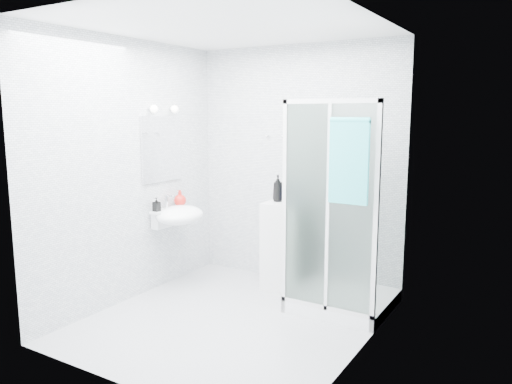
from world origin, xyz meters
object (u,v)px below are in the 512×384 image
Objects in this scene: wall_basin at (178,215)px; storage_cabinet at (284,246)px; shower_enclosure at (333,263)px; shampoo_bottle_a at (278,188)px; hand_towel at (349,159)px; soap_dispenser_orange at (180,198)px; soap_dispenser_black at (157,204)px; shampoo_bottle_b at (291,192)px.

storage_cabinet is (0.99, 0.55, -0.32)m from wall_basin.
storage_cabinet is at bearing 29.11° from wall_basin.
shower_enclosure is 1.01m from shampoo_bottle_a.
wall_basin is 2.06m from hand_towel.
shower_enclosure reaches higher than storage_cabinet.
soap_dispenser_orange is at bearing 122.55° from wall_basin.
shower_enclosure reaches higher than wall_basin.
shampoo_bottle_a is at bearing 36.04° from soap_dispenser_black.
wall_basin is at bearing -151.91° from shampoo_bottle_b.
hand_towel is at bearing -2.52° from wall_basin.
storage_cabinet is at bearing 145.97° from hand_towel.
shampoo_bottle_b is 1.58× the size of soap_dispenser_black.
storage_cabinet is 3.31× the size of shampoo_bottle_a.
shampoo_bottle_a is (-1.02, 0.65, -0.41)m from hand_towel.
shower_enclosure is 2.76× the size of hand_towel.
hand_towel is at bearing 2.92° from soap_dispenser_black.
shampoo_bottle_a is 1.25× the size of shampoo_bottle_b.
shampoo_bottle_a reaches higher than soap_dispenser_orange.
soap_dispenser_black is at bearing -177.08° from hand_towel.
shampoo_bottle_b is 1.31× the size of soap_dispenser_orange.
shampoo_bottle_b reaches higher than wall_basin.
storage_cabinet is (-0.66, 0.24, 0.03)m from shower_enclosure.
storage_cabinet is 0.62m from shampoo_bottle_a.
shampoo_bottle_a is at bearing 20.59° from soap_dispenser_orange.
shampoo_bottle_b is (-0.87, 0.65, -0.44)m from hand_towel.
shower_enclosure is 1.16m from hand_towel.
hand_towel is 2.54× the size of shampoo_bottle_a.
shampoo_bottle_b is at bearing 28.09° from wall_basin.
hand_towel is (0.28, -0.40, 1.05)m from shower_enclosure.
soap_dispenser_orange is 0.37m from soap_dispenser_black.
shampoo_bottle_b is at bearing 32.55° from soap_dispenser_black.
wall_basin is at bearing -154.41° from storage_cabinet.
shampoo_bottle_a is at bearing 161.83° from shower_enclosure.
shower_enclosure reaches higher than shampoo_bottle_b.
shampoo_bottle_a is at bearing -178.68° from shampoo_bottle_b.
shampoo_bottle_b is at bearing 143.41° from hand_towel.
storage_cabinet is 1.42m from soap_dispenser_black.
hand_towel is at bearing -32.24° from shampoo_bottle_a.
storage_cabinet is at bearing -6.76° from shampoo_bottle_a.
hand_towel is at bearing -36.59° from shampoo_bottle_b.
shower_enclosure is 2.11× the size of storage_cabinet.
shampoo_bottle_a is 0.15m from shampoo_bottle_b.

